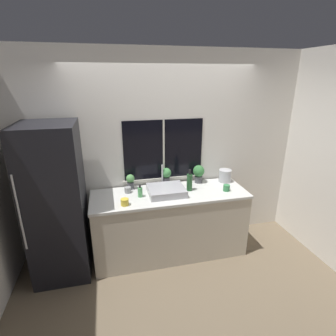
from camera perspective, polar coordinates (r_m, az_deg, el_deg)
ground_plane at (r=3.65m, az=1.70°, el=-20.64°), size 14.00×14.00×0.00m
wall_back at (r=3.65m, az=-1.07°, el=3.49°), size 8.00×0.09×2.70m
wall_left at (r=4.49m, az=-29.03°, el=4.07°), size 0.06×7.00×2.70m
wall_right at (r=5.10m, az=19.37°, el=7.02°), size 0.06×7.00×2.70m
counter at (r=3.65m, az=0.40°, el=-11.92°), size 2.04×0.69×0.90m
refrigerator at (r=3.37m, az=-23.12°, el=-7.04°), size 0.63×0.72×1.88m
sink at (r=3.40m, az=-0.40°, el=-4.89°), size 0.47×0.46×0.32m
potted_plant_left at (r=3.56m, az=-8.18°, el=-2.82°), size 0.11×0.11×0.20m
potted_plant_center at (r=3.62m, az=-0.39°, el=-1.68°), size 0.14×0.14×0.26m
potted_plant_right at (r=3.74m, az=6.68°, el=-0.99°), size 0.16×0.16×0.26m
soap_bottle at (r=3.33m, az=-6.09°, el=-5.20°), size 0.06×0.06×0.16m
bottle_tall at (r=3.48m, az=4.71°, el=-3.02°), size 0.07×0.07×0.29m
mug_green at (r=3.57m, az=12.61°, el=-4.24°), size 0.09×0.09×0.08m
mug_yellow at (r=3.16m, az=-9.40°, el=-7.32°), size 0.09×0.09×0.08m
mug_grey at (r=3.48m, az=-8.75°, el=-4.73°), size 0.09×0.09×0.08m
kettle at (r=3.85m, az=12.29°, el=-1.56°), size 0.18×0.18×0.20m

